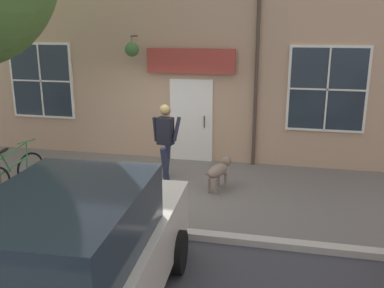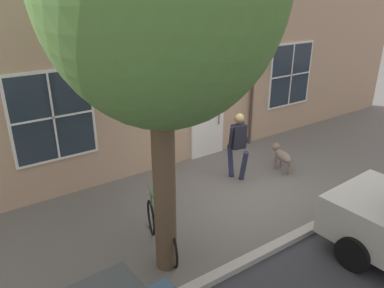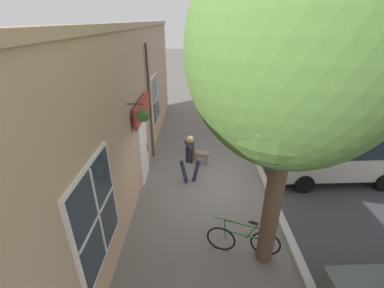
% 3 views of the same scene
% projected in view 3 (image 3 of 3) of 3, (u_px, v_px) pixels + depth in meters
% --- Properties ---
extents(ground_plane, '(90.00, 90.00, 0.00)m').
position_uv_depth(ground_plane, '(207.00, 187.00, 8.63)').
color(ground_plane, '#66605B').
extents(curb_and_road, '(10.10, 28.00, 0.12)m').
position_uv_depth(curb_and_road, '(382.00, 188.00, 8.56)').
color(curb_and_road, '#B2ADA3').
rests_on(curb_and_road, ground_plane).
extents(storefront_facade, '(0.95, 18.00, 5.00)m').
position_uv_depth(storefront_facade, '(130.00, 116.00, 7.57)').
color(storefront_facade, tan).
rests_on(storefront_facade, ground_plane).
extents(pedestrian_walking, '(0.74, 0.61, 1.74)m').
position_uv_depth(pedestrian_walking, '(190.00, 155.00, 8.46)').
color(pedestrian_walking, '#282D47').
rests_on(pedestrian_walking, ground_plane).
extents(dog_on_leash, '(1.08, 0.50, 0.67)m').
position_uv_depth(dog_on_leash, '(199.00, 153.00, 9.87)').
color(dog_on_leash, '#7F6B5B').
rests_on(dog_on_leash, ground_plane).
extents(street_tree_by_curb, '(3.65, 3.29, 6.65)m').
position_uv_depth(street_tree_by_curb, '(295.00, 60.00, 4.06)').
color(street_tree_by_curb, brown).
rests_on(street_tree_by_curb, ground_plane).
extents(leaning_bicycle, '(1.71, 0.40, 1.00)m').
position_uv_depth(leaning_bicycle, '(243.00, 240.00, 6.07)').
color(leaning_bicycle, black).
rests_on(leaning_bicycle, ground_plane).
extents(parked_car_mid_block, '(4.39, 2.11, 1.75)m').
position_uv_depth(parked_car_mid_block, '(336.00, 155.00, 8.84)').
color(parked_car_mid_block, beige).
rests_on(parked_car_mid_block, ground_plane).
extents(parked_car_far_end, '(4.39, 2.11, 1.75)m').
position_uv_depth(parked_car_far_end, '(279.00, 107.00, 13.69)').
color(parked_car_far_end, maroon).
rests_on(parked_car_far_end, ground_plane).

